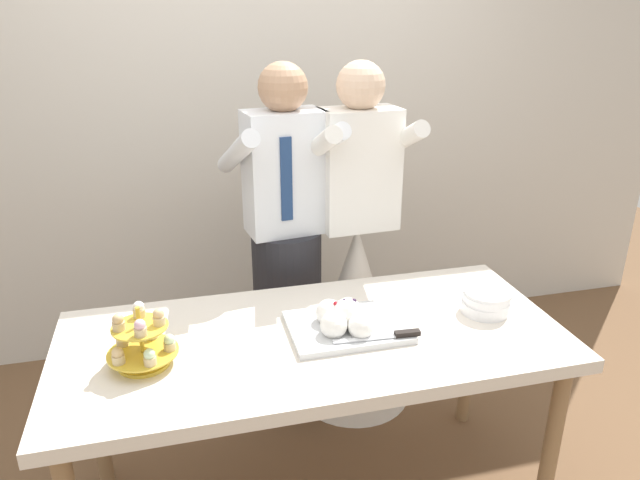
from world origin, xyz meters
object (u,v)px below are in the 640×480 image
dessert_table (313,352)px  plate_stack (486,301)px  cupcake_stand (142,342)px  main_cake_tray (346,321)px  person_groom (287,266)px  person_bride (356,292)px

dessert_table → plate_stack: bearing=0.1°
cupcake_stand → dessert_table: bearing=4.4°
main_cake_tray → plate_stack: 0.56m
plate_stack → person_groom: 0.93m
person_groom → person_bride: same height
dessert_table → main_cake_tray: 0.17m
person_bride → person_groom: bearing=175.5°
main_cake_tray → dessert_table: bearing=176.8°
main_cake_tray → person_groom: (-0.08, 0.68, -0.07)m
cupcake_stand → main_cake_tray: cupcake_stand is taller
dessert_table → person_groom: size_ratio=1.08×
dessert_table → main_cake_tray: size_ratio=4.13×
plate_stack → person_bride: person_bride is taller
dessert_table → main_cake_tray: bearing=-3.2°
dessert_table → cupcake_stand: size_ratio=7.83×
plate_stack → person_groom: (-0.64, 0.67, -0.07)m
main_cake_tray → person_bride: bearing=69.3°
dessert_table → plate_stack: 0.69m
person_groom → person_bride: (0.33, -0.03, -0.16)m
main_cake_tray → person_bride: 0.74m
person_groom → person_bride: size_ratio=1.00×
plate_stack → person_groom: bearing=133.7°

